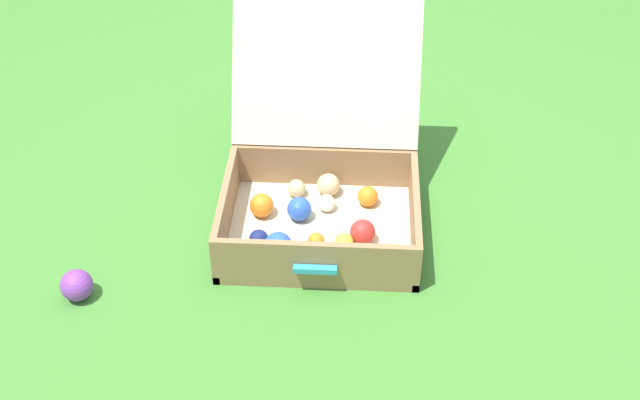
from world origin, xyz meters
TOP-DOWN VIEW (x-y plane):
  - ground_plane at (0.00, 0.00)m, footprint 16.00×16.00m
  - open_suitcase at (-0.04, 0.05)m, footprint 0.53×0.67m
  - stray_ball_on_grass at (-0.63, -0.30)m, footprint 0.08×0.08m

SIDE VIEW (x-z plane):
  - ground_plane at x=0.00m, z-range 0.00..0.00m
  - stray_ball_on_grass at x=-0.63m, z-range 0.00..0.08m
  - open_suitcase at x=-0.04m, z-range -0.14..0.37m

